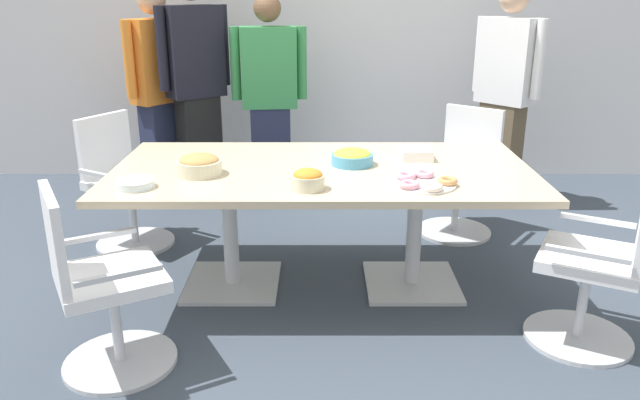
# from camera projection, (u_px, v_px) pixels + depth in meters

# --- Properties ---
(ground_plane) EXTENTS (10.00, 10.00, 0.01)m
(ground_plane) POSITION_uv_depth(u_px,v_px,m) (320.00, 285.00, 3.80)
(ground_plane) COLOR #3D4754
(back_wall) EXTENTS (8.00, 0.10, 2.80)m
(back_wall) POSITION_uv_depth(u_px,v_px,m) (319.00, 25.00, 5.61)
(back_wall) COLOR white
(back_wall) RESTS_ON ground
(conference_table) EXTENTS (2.40, 1.20, 0.75)m
(conference_table) POSITION_uv_depth(u_px,v_px,m) (320.00, 188.00, 3.59)
(conference_table) COLOR #CCB793
(conference_table) RESTS_ON ground
(office_chair_0) EXTENTS (0.74, 0.74, 0.91)m
(office_chair_0) POSITION_uv_depth(u_px,v_px,m) (122.00, 189.00, 4.28)
(office_chair_0) COLOR silver
(office_chair_0) RESTS_ON ground
(office_chair_1) EXTENTS (0.73, 0.73, 0.91)m
(office_chair_1) POSITION_uv_depth(u_px,v_px,m) (97.00, 292.00, 2.84)
(office_chair_1) COLOR silver
(office_chair_1) RESTS_ON ground
(office_chair_2) EXTENTS (0.73, 0.73, 0.91)m
(office_chair_2) POSITION_uv_depth(u_px,v_px,m) (597.00, 270.00, 3.06)
(office_chair_2) COLOR silver
(office_chair_2) RESTS_ON ground
(office_chair_3) EXTENTS (0.76, 0.76, 0.91)m
(office_chair_3) POSITION_uv_depth(u_px,v_px,m) (458.00, 179.00, 4.51)
(office_chair_3) COLOR silver
(office_chair_3) RESTS_ON ground
(person_standing_0) EXTENTS (0.44, 0.54, 1.75)m
(person_standing_0) POSITION_uv_depth(u_px,v_px,m) (157.00, 92.00, 5.05)
(person_standing_0) COLOR #232842
(person_standing_0) RESTS_ON ground
(person_standing_1) EXTENTS (0.54, 0.44, 1.87)m
(person_standing_1) POSITION_uv_depth(u_px,v_px,m) (194.00, 85.00, 4.95)
(person_standing_1) COLOR black
(person_standing_1) RESTS_ON ground
(person_standing_2) EXTENTS (0.61, 0.26, 1.69)m
(person_standing_2) POSITION_uv_depth(u_px,v_px,m) (267.00, 98.00, 5.01)
(person_standing_2) COLOR #232842
(person_standing_2) RESTS_ON ground
(person_standing_3) EXTENTS (0.47, 0.51, 1.77)m
(person_standing_3) POSITION_uv_depth(u_px,v_px,m) (502.00, 93.00, 4.97)
(person_standing_3) COLOR brown
(person_standing_3) RESTS_ON ground
(snack_bowl_cookies) EXTENTS (0.25, 0.25, 0.12)m
(snack_bowl_cookies) POSITION_uv_depth(u_px,v_px,m) (197.00, 165.00, 3.40)
(snack_bowl_cookies) COLOR beige
(snack_bowl_cookies) RESTS_ON conference_table
(snack_bowl_chips_yellow) EXTENTS (0.25, 0.25, 0.09)m
(snack_bowl_chips_yellow) POSITION_uv_depth(u_px,v_px,m) (350.00, 157.00, 3.59)
(snack_bowl_chips_yellow) COLOR #4C9EC6
(snack_bowl_chips_yellow) RESTS_ON conference_table
(snack_bowl_chips_orange) EXTENTS (0.17, 0.17, 0.11)m
(snack_bowl_chips_orange) POSITION_uv_depth(u_px,v_px,m) (306.00, 179.00, 3.15)
(snack_bowl_chips_orange) COLOR beige
(snack_bowl_chips_orange) RESTS_ON conference_table
(donut_platter) EXTENTS (0.34, 0.34, 0.04)m
(donut_platter) POSITION_uv_depth(u_px,v_px,m) (422.00, 182.00, 3.23)
(donut_platter) COLOR white
(donut_platter) RESTS_ON conference_table
(plate_stack) EXTENTS (0.20, 0.20, 0.04)m
(plate_stack) POSITION_uv_depth(u_px,v_px,m) (132.00, 184.00, 3.18)
(plate_stack) COLOR white
(plate_stack) RESTS_ON conference_table
(napkin_pile) EXTENTS (0.19, 0.19, 0.07)m
(napkin_pile) POSITION_uv_depth(u_px,v_px,m) (414.00, 154.00, 3.72)
(napkin_pile) COLOR white
(napkin_pile) RESTS_ON conference_table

